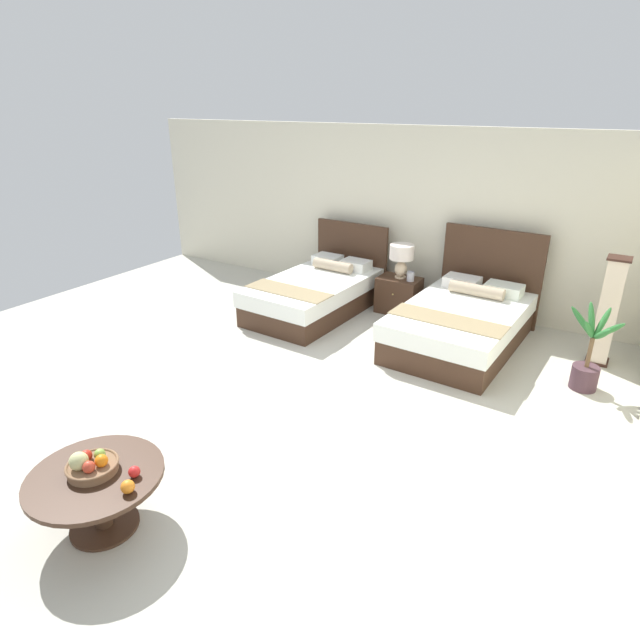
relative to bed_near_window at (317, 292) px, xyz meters
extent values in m
cube|color=beige|center=(1.05, -2.18, -0.30)|extent=(9.81, 10.32, 0.02)
cube|color=beige|center=(1.05, 1.18, 0.97)|extent=(9.81, 0.12, 2.50)
cube|color=#3D271A|center=(0.00, -0.09, -0.14)|extent=(1.20, 2.03, 0.28)
cube|color=white|center=(0.00, -0.09, 0.11)|extent=(1.24, 2.07, 0.22)
cube|color=#3D271A|center=(0.04, 0.94, 0.27)|extent=(1.20, 0.11, 1.11)
cube|color=white|center=(-0.22, 0.66, 0.28)|extent=(0.42, 0.32, 0.14)
cube|color=white|center=(0.27, 0.64, 0.28)|extent=(0.42, 0.32, 0.14)
cylinder|color=#BFA98C|center=(0.02, 0.41, 0.29)|extent=(0.62, 0.17, 0.15)
cube|color=#96835E|center=(-0.03, -0.66, 0.22)|extent=(1.20, 0.44, 0.01)
cube|color=#3D271A|center=(2.11, -0.09, -0.14)|extent=(1.33, 2.05, 0.30)
cube|color=white|center=(2.11, -0.09, 0.12)|extent=(1.37, 2.09, 0.22)
cube|color=#3D271A|center=(2.15, 0.94, 0.35)|extent=(1.33, 0.11, 1.28)
cube|color=white|center=(1.86, 0.66, 0.30)|extent=(0.46, 0.32, 0.14)
cube|color=white|center=(2.41, 0.64, 0.30)|extent=(0.46, 0.32, 0.14)
cylinder|color=#BFA98C|center=(2.13, 0.41, 0.30)|extent=(0.69, 0.18, 0.15)
cube|color=#96835E|center=(2.09, -0.55, 0.23)|extent=(1.33, 0.45, 0.01)
cube|color=#3D271A|center=(1.00, 0.58, -0.03)|extent=(0.58, 0.39, 0.51)
sphere|color=tan|center=(1.00, 0.37, 0.05)|extent=(0.02, 0.02, 0.02)
cylinder|color=beige|center=(1.00, 0.60, 0.23)|extent=(0.15, 0.15, 0.02)
ellipsoid|color=beige|center=(1.00, 0.60, 0.35)|extent=(0.17, 0.17, 0.21)
cylinder|color=#99844C|center=(1.00, 0.60, 0.48)|extent=(0.02, 0.02, 0.04)
cylinder|color=silver|center=(1.00, 0.60, 0.60)|extent=(0.34, 0.34, 0.20)
cylinder|color=#B9B9C3|center=(1.18, 0.54, 0.29)|extent=(0.10, 0.10, 0.12)
torus|color=#B9B9C3|center=(1.18, 0.54, 0.35)|extent=(0.10, 0.10, 0.01)
cylinder|color=#3D271A|center=(0.93, -4.32, -0.27)|extent=(0.47, 0.47, 0.02)
cylinder|color=#3D271A|center=(0.93, -4.32, -0.07)|extent=(0.12, 0.12, 0.43)
cylinder|color=#3D271A|center=(0.93, -4.32, 0.16)|extent=(0.92, 0.92, 0.04)
cylinder|color=#866245|center=(0.90, -4.31, 0.21)|extent=(0.33, 0.33, 0.06)
torus|color=#866245|center=(0.90, -4.31, 0.24)|extent=(0.35, 0.35, 0.02)
sphere|color=red|center=(0.83, -4.29, 0.27)|extent=(0.08, 0.08, 0.08)
sphere|color=#C3C283|center=(0.86, -4.37, 0.29)|extent=(0.13, 0.13, 0.13)
sphere|color=#BD3C28|center=(0.95, -4.36, 0.27)|extent=(0.08, 0.08, 0.08)
sphere|color=orange|center=(0.97, -4.28, 0.28)|extent=(0.09, 0.09, 0.09)
sphere|color=#85AF45|center=(0.89, -4.23, 0.27)|extent=(0.08, 0.08, 0.08)
sphere|color=red|center=(1.18, -4.19, 0.22)|extent=(0.08, 0.08, 0.08)
sphere|color=orange|center=(1.27, -4.32, 0.22)|extent=(0.09, 0.09, 0.09)
cube|color=#371F18|center=(3.62, 0.37, -0.27)|extent=(0.24, 0.24, 0.03)
cube|color=beige|center=(3.62, 0.37, 0.35)|extent=(0.20, 0.20, 1.20)
cube|color=#371F18|center=(3.62, 0.37, 0.96)|extent=(0.24, 0.24, 0.02)
cylinder|color=#483038|center=(3.55, -0.38, -0.16)|extent=(0.27, 0.27, 0.25)
cylinder|color=brown|center=(3.55, -0.38, 0.14)|extent=(0.04, 0.04, 0.33)
ellipsoid|color=#2D6D33|center=(3.68, -0.38, 0.41)|extent=(0.29, 0.07, 0.26)
ellipsoid|color=#2D6D33|center=(3.61, -0.26, 0.43)|extent=(0.15, 0.29, 0.32)
ellipsoid|color=#2D6D33|center=(3.50, -0.29, 0.46)|extent=(0.16, 0.24, 0.36)
ellipsoid|color=#2D6D33|center=(3.43, -0.37, 0.44)|extent=(0.30, 0.08, 0.32)
ellipsoid|color=#2D6D33|center=(3.51, -0.48, 0.41)|extent=(0.15, 0.25, 0.28)
ellipsoid|color=#2D6D33|center=(3.64, -0.50, 0.40)|extent=(0.20, 0.29, 0.28)
camera|label=1|loc=(3.77, -5.96, 2.53)|focal=29.54mm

